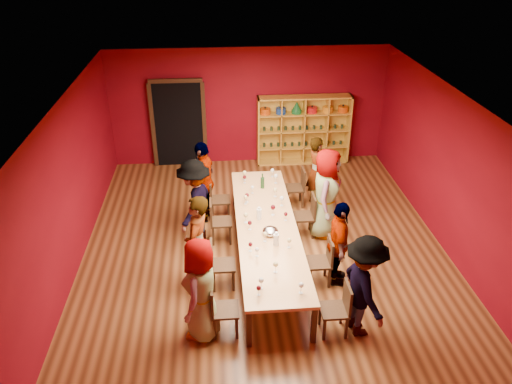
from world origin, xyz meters
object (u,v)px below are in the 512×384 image
at_px(person_left_0, 201,289).
at_px(chair_person_left_3, 217,219).
at_px(person_right_0, 364,287).
at_px(chair_person_left_4, 216,197).
at_px(person_left_1, 198,244).
at_px(chair_person_right_0, 339,307).
at_px(chair_person_right_1, 323,259).
at_px(chair_person_left_0, 220,307).
at_px(shelving_unit, 303,126).
at_px(person_right_4, 316,172).
at_px(person_left_4, 204,181).
at_px(wine_bottle, 262,182).
at_px(person_left_3, 195,203).
at_px(person_right_3, 326,194).
at_px(chair_person_left_1, 218,262).
at_px(chair_person_right_4, 298,185).
at_px(person_right_1, 339,244).
at_px(chair_person_right_3, 308,213).
at_px(tasting_table, 267,228).
at_px(spittoon_bowl, 270,231).

height_order(person_left_0, chair_person_left_3, person_left_0).
distance_m(chair_person_left_3, person_right_0, 3.48).
height_order(person_left_0, chair_person_left_4, person_left_0).
xyz_separation_m(person_left_1, chair_person_right_0, (2.15, -1.28, -0.40)).
bearing_deg(chair_person_right_1, chair_person_left_3, 140.90).
distance_m(chair_person_left_0, chair_person_right_1, 2.11).
bearing_deg(shelving_unit, person_right_4, -92.49).
xyz_separation_m(chair_person_left_0, chair_person_left_4, (0.00, 3.44, 0.00)).
bearing_deg(chair_person_left_3, chair_person_left_0, -90.00).
relative_size(person_left_4, chair_person_right_0, 1.99).
bearing_deg(chair_person_left_0, wine_bottle, 73.66).
xyz_separation_m(person_left_3, person_left_4, (0.16, 0.89, -0.00)).
height_order(chair_person_left_3, chair_person_right_1, same).
distance_m(person_right_3, wine_bottle, 1.38).
relative_size(chair_person_left_1, chair_person_right_4, 1.00).
bearing_deg(chair_person_right_4, person_right_1, -84.86).
bearing_deg(shelving_unit, chair_person_right_3, -97.83).
xyz_separation_m(person_right_0, person_right_1, (-0.09, 1.22, -0.06)).
height_order(person_left_1, chair_person_right_1, person_left_1).
xyz_separation_m(shelving_unit, chair_person_right_1, (-0.49, -5.08, -0.49)).
height_order(person_left_3, wine_bottle, person_left_3).
relative_size(tasting_table, shelving_unit, 1.88).
relative_size(person_right_1, person_right_3, 0.85).
bearing_deg(wine_bottle, person_right_1, -63.91).
distance_m(chair_person_left_3, chair_person_right_1, 2.35).
height_order(tasting_table, person_left_0, person_left_0).
height_order(chair_person_left_4, chair_person_right_1, same).
bearing_deg(chair_person_left_4, spittoon_bowl, -63.62).
bearing_deg(chair_person_left_3, chair_person_left_4, 90.00).
distance_m(shelving_unit, wine_bottle, 3.14).
relative_size(chair_person_left_3, person_right_0, 0.52).
bearing_deg(chair_person_right_0, chair_person_right_3, 90.00).
xyz_separation_m(chair_person_right_1, person_right_3, (0.35, 1.55, 0.44)).
distance_m(chair_person_left_3, chair_person_right_0, 3.25).
relative_size(person_left_1, person_right_3, 0.96).
relative_size(chair_person_left_0, chair_person_right_0, 1.00).
xyz_separation_m(chair_person_left_3, chair_person_right_1, (1.82, -1.48, 0.00)).
relative_size(chair_person_left_1, person_left_4, 0.50).
height_order(chair_person_left_1, chair_person_left_3, same).
bearing_deg(chair_person_right_0, chair_person_left_4, 116.90).
distance_m(chair_person_left_4, person_right_0, 4.20).
distance_m(person_right_3, person_right_4, 1.23).
bearing_deg(person_left_1, shelving_unit, 166.47).
relative_size(chair_person_left_1, chair_person_left_4, 1.00).
bearing_deg(person_right_4, person_left_4, 92.22).
height_order(person_left_1, chair_person_right_0, person_left_1).
bearing_deg(chair_person_left_1, chair_person_right_3, 39.18).
distance_m(chair_person_left_1, chair_person_left_4, 2.31).
bearing_deg(person_right_1, tasting_table, 63.17).
height_order(chair_person_left_1, chair_person_right_3, same).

